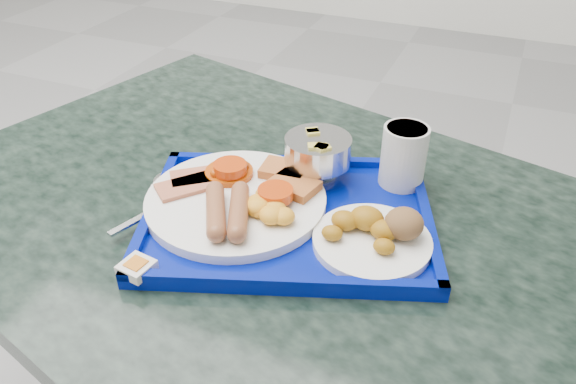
# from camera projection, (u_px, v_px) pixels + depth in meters

# --- Properties ---
(table) EXTENTS (1.29, 1.03, 0.71)m
(table) POSITION_uv_depth(u_px,v_px,m) (275.00, 298.00, 0.94)
(table) COLOR slate
(table) RESTS_ON floor
(tray) EXTENTS (0.48, 0.42, 0.02)m
(tray) POSITION_uv_depth(u_px,v_px,m) (288.00, 218.00, 0.81)
(tray) COLOR #031391
(tray) RESTS_ON table
(main_plate) EXTENTS (0.27, 0.27, 0.04)m
(main_plate) POSITION_uv_depth(u_px,v_px,m) (240.00, 198.00, 0.82)
(main_plate) COLOR white
(main_plate) RESTS_ON tray
(bread_plate) EXTENTS (0.16, 0.16, 0.05)m
(bread_plate) POSITION_uv_depth(u_px,v_px,m) (376.00, 233.00, 0.75)
(bread_plate) COLOR white
(bread_plate) RESTS_ON tray
(fruit_bowl) EXTENTS (0.10, 0.10, 0.07)m
(fruit_bowl) POSITION_uv_depth(u_px,v_px,m) (318.00, 151.00, 0.86)
(fruit_bowl) COLOR #B9B9BB
(fruit_bowl) RESTS_ON tray
(juice_cup) EXTENTS (0.07, 0.07, 0.10)m
(juice_cup) POSITION_uv_depth(u_px,v_px,m) (404.00, 154.00, 0.85)
(juice_cup) COLOR silver
(juice_cup) RESTS_ON tray
(spoon) EXTENTS (0.07, 0.17, 0.01)m
(spoon) POSITION_uv_depth(u_px,v_px,m) (160.00, 188.00, 0.86)
(spoon) COLOR #B9B9BB
(spoon) RESTS_ON tray
(knife) EXTENTS (0.08, 0.14, 0.00)m
(knife) POSITION_uv_depth(u_px,v_px,m) (147.00, 215.00, 0.80)
(knife) COLOR #B9B9BB
(knife) RESTS_ON tray
(jam_packet) EXTENTS (0.04, 0.04, 0.02)m
(jam_packet) POSITION_uv_depth(u_px,v_px,m) (137.00, 267.00, 0.70)
(jam_packet) COLOR white
(jam_packet) RESTS_ON tray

